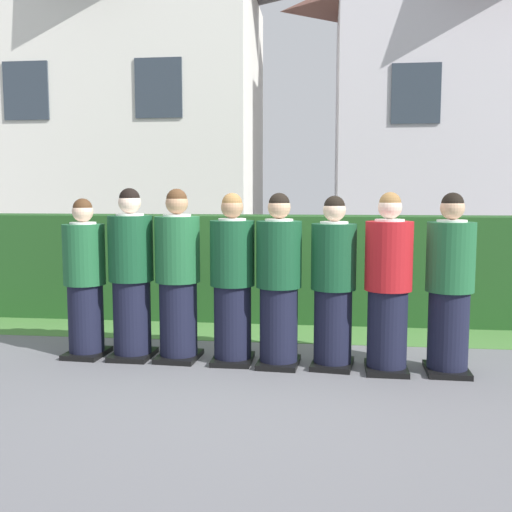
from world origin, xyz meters
The scene contains 13 objects.
ground_plane centered at (0.00, 0.00, 0.00)m, with size 60.00×60.00×0.00m, color slate.
student_front_row_0 centered at (-1.74, 0.08, 0.76)m, with size 0.41×0.52×1.59m.
student_front_row_1 centered at (-1.26, 0.08, 0.81)m, with size 0.44×0.49×1.69m.
student_front_row_2 centered at (-0.78, 0.07, 0.81)m, with size 0.44×0.54×1.69m.
student_front_row_3 centered at (-0.23, 0.04, 0.78)m, with size 0.43×0.47×1.65m.
student_front_row_4 centered at (0.22, -0.02, 0.79)m, with size 0.43×0.50×1.65m.
student_front_row_5 centered at (0.73, -0.01, 0.77)m, with size 0.43×0.51×1.62m.
student_in_red_blazer centered at (1.23, -0.09, 0.79)m, with size 0.43×0.48×1.66m.
student_front_row_7 centered at (1.78, -0.09, 0.79)m, with size 0.43×0.52×1.65m.
hedge centered at (0.00, 2.06, 0.68)m, with size 9.39×0.70×1.36m.
school_building_main centered at (-3.77, 7.19, 3.85)m, with size 6.14×3.65×7.53m.
school_building_annex centered at (3.45, 7.91, 3.65)m, with size 5.43×4.20×7.14m.
lawn_strip centered at (0.00, 1.26, 0.00)m, with size 9.39×0.90×0.01m, color #477A38.
Camera 1 is at (0.65, -5.55, 1.65)m, focal length 41.52 mm.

